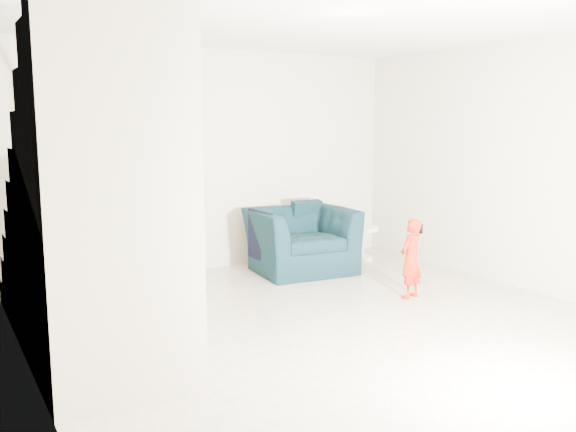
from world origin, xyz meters
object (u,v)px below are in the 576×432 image
(armchair, at_px, (301,240))
(toddler, at_px, (411,259))
(staircase, at_px, (91,236))
(side_table, at_px, (362,238))

(armchair, relative_size, toddler, 1.42)
(toddler, relative_size, staircase, 0.23)
(armchair, relative_size, staircase, 0.33)
(toddler, xyz_separation_m, staircase, (-3.20, 0.08, 0.53))
(toddler, distance_m, staircase, 3.24)
(armchair, distance_m, toddler, 1.61)
(side_table, bearing_deg, staircase, -157.22)
(toddler, bearing_deg, staircase, -20.47)
(armchair, distance_m, staircase, 3.25)
(side_table, xyz_separation_m, staircase, (-3.88, -1.63, 0.65))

